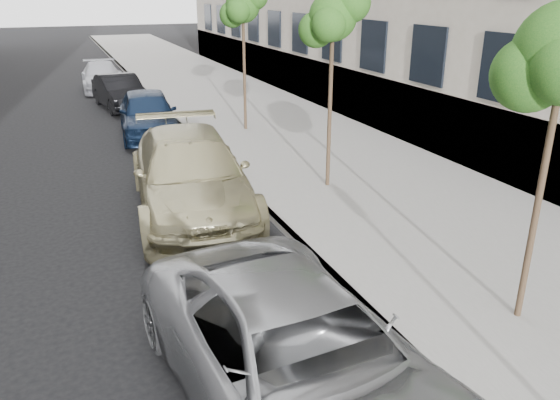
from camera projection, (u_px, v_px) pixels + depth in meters
sidewalk at (206, 87)px, 28.28m from camera, size 6.40×72.00×0.14m
curb at (146, 91)px, 27.17m from camera, size 0.15×72.00×0.14m
tree_mid at (334, 17)px, 12.59m from camera, size 1.52×1.32×4.87m
tree_far at (244, 6)px, 18.16m from camera, size 1.54×1.34×4.96m
minivan at (298, 359)px, 6.42m from camera, size 3.03×5.86×1.58m
suv at (191, 174)px, 12.45m from camera, size 3.20×6.42×1.79m
sedan_blue at (148, 113)px, 18.99m from camera, size 2.32×4.85×1.60m
sedan_black at (120, 92)px, 23.33m from camera, size 2.06×4.52×1.44m
sedan_rear at (102, 76)px, 27.68m from camera, size 2.13×4.80×1.37m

